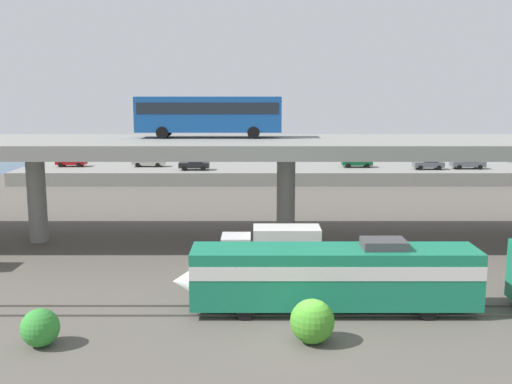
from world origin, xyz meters
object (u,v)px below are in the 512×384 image
Objects in this scene: transit_bus_on_overpass at (207,113)px; service_truck_west at (272,247)px; parked_car_2 at (426,164)px; parked_car_5 at (147,161)px; parked_car_3 at (192,164)px; parked_car_1 at (466,163)px; parked_car_0 at (354,162)px; parked_car_4 at (69,161)px; train_locomotive at (318,274)px.

transit_bus_on_overpass is 1.76× the size of service_truck_west.
service_truck_west is 1.69× the size of parked_car_2.
transit_bus_on_overpass reaches higher than parked_car_5.
parked_car_3 is at bearing 1.05° from parked_car_2.
parked_car_1 is (27.78, 41.14, 0.88)m from service_truck_west.
parked_car_0 reaches higher than service_truck_west.
parked_car_4 is at bearing -57.96° from service_truck_west.
service_truck_west is 1.51× the size of parked_car_1.
service_truck_west is at bearing 103.44° from parked_car_3.
parked_car_0 is 29.12m from parked_car_5.
parked_car_3 is 0.90× the size of parked_car_5.
parked_car_1 is 1.11× the size of parked_car_3.
parked_car_4 is (-49.49, 3.17, 0.00)m from parked_car_2.
transit_bus_on_overpass reaches higher than train_locomotive.
parked_car_0 is at bearing -14.06° from parked_car_2.
parked_car_3 is at bearing -76.08° from train_locomotive.
parked_car_4 is at bearing 178.83° from parked_car_0.
parked_car_1 is at bearing -117.38° from train_locomotive.
transit_bus_on_overpass reaches higher than parked_car_1.
parked_car_4 is at bearing 123.24° from transit_bus_on_overpass.
service_truck_west is 41.02m from parked_car_3.
service_truck_west is 49.65m from parked_car_1.
transit_bus_on_overpass is 2.98× the size of parked_car_2.
parked_car_1 is at bearing -178.07° from parked_car_3.
parked_car_2 is (9.38, -2.35, -0.00)m from parked_car_0.
parked_car_2 is (19.85, 48.45, 0.32)m from train_locomotive.
transit_bus_on_overpass is at bearing -67.20° from train_locomotive.
train_locomotive is at bearing 62.62° from parked_car_1.
train_locomotive is at bearing 106.32° from service_truck_west.
parked_car_5 is (-18.65, 51.54, 0.32)m from train_locomotive.
service_truck_west is 44.70m from parked_car_0.
parked_car_3 and parked_car_4 have the same top height.
parked_car_0 is (17.95, 33.00, -7.97)m from transit_bus_on_overpass.
transit_bus_on_overpass is at bearing -56.76° from parked_car_4.
train_locomotive is 55.32m from parked_car_1.
parked_car_0 is at bearing -106.64° from service_truck_west.
parked_car_3 is (-11.86, 47.87, 0.32)m from train_locomotive.
parked_car_5 is (-38.49, 3.09, 0.00)m from parked_car_2.
parked_car_5 is at bearing -28.45° from parked_car_3.
parked_car_3 is (-37.31, -1.25, -0.00)m from parked_car_1.
parked_car_1 is 1.12× the size of parked_car_2.
parked_car_5 is at bearing -70.11° from train_locomotive.
transit_bus_on_overpass is 36.43m from parked_car_5.
parked_car_1 is at bearing 43.57° from transit_bus_on_overpass.
transit_bus_on_overpass reaches higher than parked_car_0.
service_truck_west is 46.16m from parked_car_2.
parked_car_3 and parked_car_5 have the same top height.
parked_car_2 is at bearing -178.95° from parked_car_3.
parked_car_0 and parked_car_1 have the same top height.
train_locomotive reaches higher than parked_car_1.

